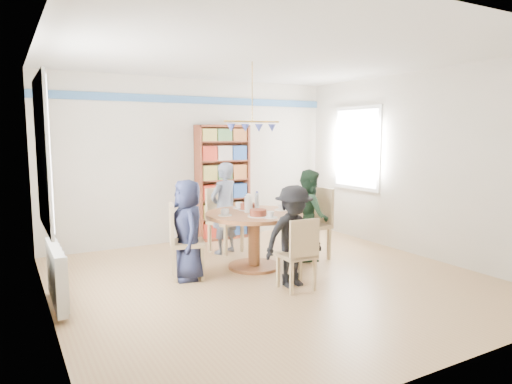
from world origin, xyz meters
TOP-DOWN VIEW (x-y plane):
  - ground at (0.00, 0.00)m, footprint 5.00×5.00m
  - room_shell at (-0.26, 0.87)m, footprint 5.00×5.00m
  - radiator at (-2.42, 0.30)m, footprint 0.12×1.00m
  - dining_table at (0.06, 0.56)m, footprint 1.30×1.30m
  - chair_left at (-0.96, 0.59)m, footprint 0.51×0.51m
  - chair_right at (1.07, 0.55)m, footprint 0.48×0.48m
  - chair_far at (0.05, 1.56)m, footprint 0.55×0.55m
  - chair_near at (0.06, -0.51)m, footprint 0.39×0.39m
  - person_left at (-0.89, 0.53)m, footprint 0.47×0.65m
  - person_right at (0.97, 0.55)m, footprint 0.69×0.77m
  - person_far at (0.04, 1.45)m, footprint 0.58×0.48m
  - person_near at (0.10, -0.33)m, footprint 0.79×0.47m
  - bookshelf at (0.44, 2.34)m, footprint 0.93×0.28m
  - tableware at (0.04, 0.58)m, footprint 1.03×1.03m

SIDE VIEW (x-z plane):
  - ground at x=0.00m, z-range 0.00..0.00m
  - radiator at x=-2.42m, z-range 0.05..0.65m
  - chair_near at x=0.06m, z-range 0.04..0.89m
  - chair_left at x=-0.96m, z-range 0.05..0.98m
  - chair_far at x=0.05m, z-range 0.05..1.03m
  - dining_table at x=0.06m, z-range 0.18..0.93m
  - chair_right at x=1.07m, z-range 0.05..1.08m
  - person_near at x=0.10m, z-range 0.00..1.20m
  - person_left at x=-0.89m, z-range 0.00..1.24m
  - person_right at x=0.97m, z-range 0.00..1.30m
  - person_far at x=0.04m, z-range 0.00..1.37m
  - tableware at x=0.04m, z-range 0.67..0.95m
  - bookshelf at x=0.44m, z-range -0.02..1.93m
  - room_shell at x=-0.26m, z-range -0.85..4.15m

